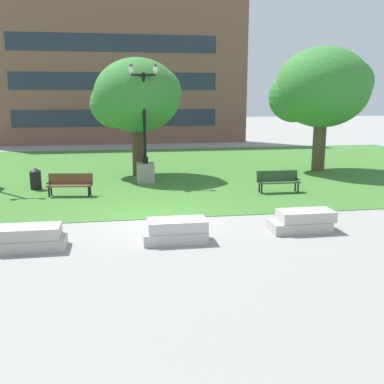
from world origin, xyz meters
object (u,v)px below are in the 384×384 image
at_px(concrete_block_center, 30,238).
at_px(lamp_post_center, 145,159).
at_px(concrete_block_right, 302,221).
at_px(concrete_block_left, 176,231).
at_px(park_bench_near_right, 278,180).
at_px(park_bench_near_left, 70,183).
at_px(trash_bin, 36,178).

xyz_separation_m(concrete_block_center, lamp_post_center, (3.66, 8.98, 0.80)).
bearing_deg(concrete_block_right, lamp_post_center, 116.11).
xyz_separation_m(concrete_block_left, park_bench_near_right, (5.13, 5.78, 0.23)).
relative_size(concrete_block_center, park_bench_near_left, 0.97).
relative_size(concrete_block_left, park_bench_near_right, 1.00).
bearing_deg(park_bench_near_right, lamp_post_center, 149.52).
distance_m(concrete_block_center, lamp_post_center, 9.73).
bearing_deg(park_bench_near_right, concrete_block_right, -102.49).
bearing_deg(concrete_block_left, concrete_block_center, -179.72).
distance_m(lamp_post_center, trash_bin, 4.97).
bearing_deg(park_bench_near_right, concrete_block_left, -131.61).
xyz_separation_m(park_bench_near_left, lamp_post_center, (3.24, 2.46, 0.57)).
distance_m(park_bench_near_right, trash_bin, 10.51).
xyz_separation_m(park_bench_near_left, park_bench_near_right, (8.65, -0.72, 0.00)).
relative_size(park_bench_near_right, trash_bin, 1.88).
relative_size(concrete_block_right, trash_bin, 2.00).
bearing_deg(concrete_block_left, trash_bin, 122.46).
bearing_deg(concrete_block_right, trash_bin, 139.66).
height_order(concrete_block_left, park_bench_near_right, park_bench_near_right).
height_order(park_bench_near_left, park_bench_near_right, same).
distance_m(concrete_block_left, park_bench_near_right, 7.73).
bearing_deg(concrete_block_center, concrete_block_left, 0.28).
height_order(concrete_block_center, concrete_block_right, same).
bearing_deg(trash_bin, concrete_block_right, -40.34).
relative_size(park_bench_near_left, park_bench_near_right, 1.03).
xyz_separation_m(concrete_block_left, park_bench_near_left, (-3.52, 6.50, 0.23)).
relative_size(concrete_block_right, park_bench_near_left, 1.03).
height_order(concrete_block_center, park_bench_near_left, park_bench_near_left).
relative_size(concrete_block_left, concrete_block_right, 0.94).
bearing_deg(lamp_post_center, park_bench_near_left, -142.75).
xyz_separation_m(park_bench_near_left, trash_bin, (-1.61, 1.56, -0.04)).
xyz_separation_m(concrete_block_right, park_bench_near_right, (1.20, 5.41, 0.23)).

